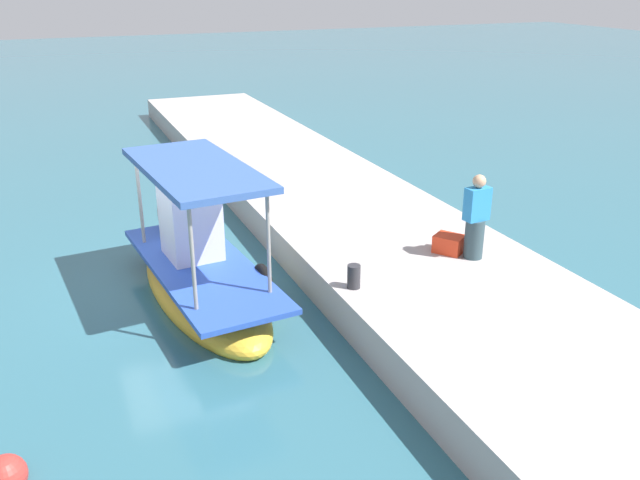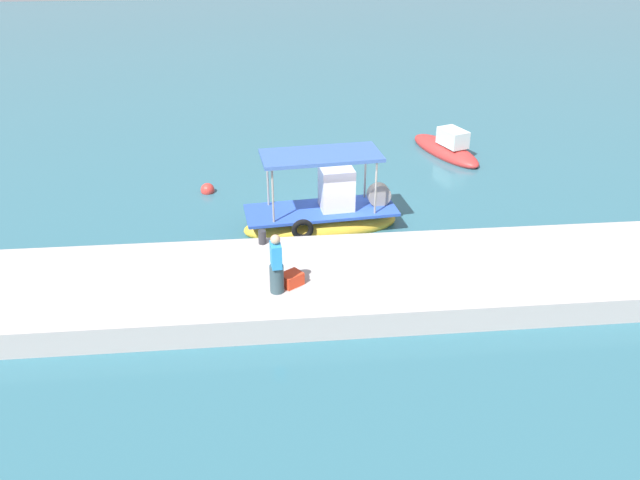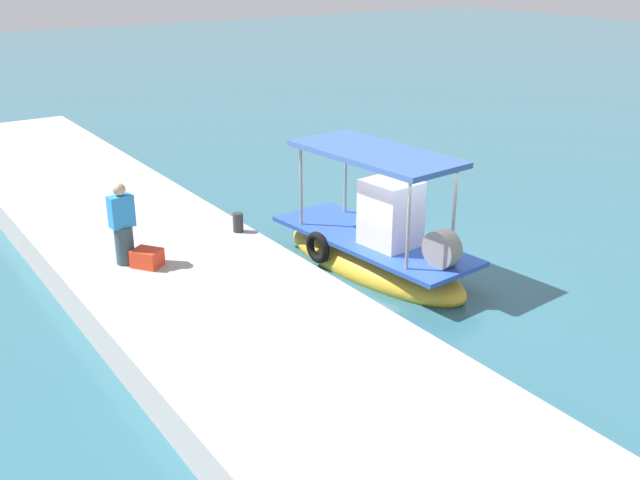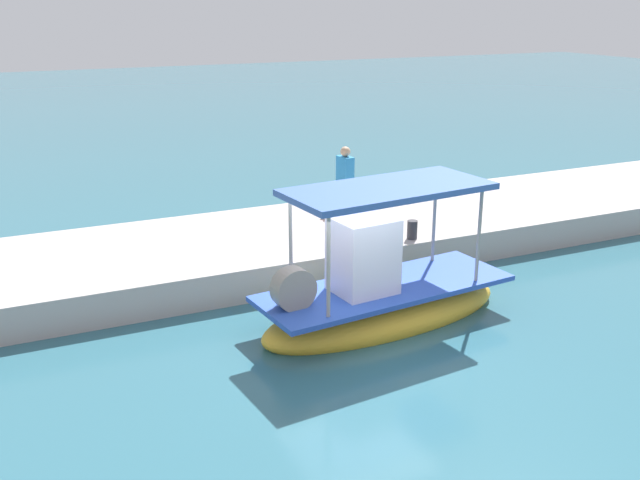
{
  "view_description": "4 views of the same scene",
  "coord_description": "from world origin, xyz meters",
  "px_view_note": "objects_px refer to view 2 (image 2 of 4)",
  "views": [
    {
      "loc": [
        -12.73,
        2.03,
        6.07
      ],
      "look_at": [
        -1.38,
        -2.67,
        1.13
      ],
      "focal_mm": 37.65,
      "sensor_mm": 36.0,
      "label": 1
    },
    {
      "loc": [
        -2.77,
        -20.22,
        10.06
      ],
      "look_at": [
        -1.13,
        -3.23,
        1.04
      ],
      "focal_mm": 36.01,
      "sensor_mm": 36.0,
      "label": 2
    },
    {
      "loc": [
        11.56,
        -10.14,
        6.79
      ],
      "look_at": [
        -0.66,
        -1.94,
        1.07
      ],
      "focal_mm": 42.18,
      "sensor_mm": 36.0,
      "label": 3
    },
    {
      "loc": [
        5.91,
        11.05,
        6.05
      ],
      "look_at": [
        -0.45,
        -2.64,
        1.07
      ],
      "focal_mm": 40.97,
      "sensor_mm": 36.0,
      "label": 4
    }
  ],
  "objects_px": {
    "mooring_bollard": "(262,237)",
    "main_fishing_boat": "(324,215)",
    "fisherman_near_bollard": "(276,266)",
    "moored_boat_near": "(446,149)",
    "cargo_crate": "(292,279)",
    "marker_buoy": "(208,190)"
  },
  "relations": [
    {
      "from": "main_fishing_boat",
      "to": "marker_buoy",
      "type": "height_order",
      "value": "main_fishing_boat"
    },
    {
      "from": "marker_buoy",
      "to": "fisherman_near_bollard",
      "type": "bearing_deg",
      "value": -74.39
    },
    {
      "from": "mooring_bollard",
      "to": "cargo_crate",
      "type": "distance_m",
      "value": 2.6
    },
    {
      "from": "main_fishing_boat",
      "to": "moored_boat_near",
      "type": "xyz_separation_m",
      "value": [
        6.24,
        6.86,
        -0.28
      ]
    },
    {
      "from": "main_fishing_boat",
      "to": "mooring_bollard",
      "type": "distance_m",
      "value": 3.18
    },
    {
      "from": "fisherman_near_bollard",
      "to": "mooring_bollard",
      "type": "xyz_separation_m",
      "value": [
        -0.35,
        2.79,
        -0.56
      ]
    },
    {
      "from": "cargo_crate",
      "to": "marker_buoy",
      "type": "bearing_deg",
      "value": 108.72
    },
    {
      "from": "main_fishing_boat",
      "to": "cargo_crate",
      "type": "distance_m",
      "value": 5.01
    },
    {
      "from": "fisherman_near_bollard",
      "to": "mooring_bollard",
      "type": "height_order",
      "value": "fisherman_near_bollard"
    },
    {
      "from": "moored_boat_near",
      "to": "cargo_crate",
      "type": "bearing_deg",
      "value": -123.12
    },
    {
      "from": "moored_boat_near",
      "to": "main_fishing_boat",
      "type": "bearing_deg",
      "value": -132.28
    },
    {
      "from": "fisherman_near_bollard",
      "to": "moored_boat_near",
      "type": "xyz_separation_m",
      "value": [
        8.02,
        11.97,
        -1.28
      ]
    },
    {
      "from": "main_fishing_boat",
      "to": "fisherman_near_bollard",
      "type": "relative_size",
      "value": 3.22
    },
    {
      "from": "main_fishing_boat",
      "to": "mooring_bollard",
      "type": "xyz_separation_m",
      "value": [
        -2.13,
        -2.31,
        0.44
      ]
    },
    {
      "from": "mooring_bollard",
      "to": "moored_boat_near",
      "type": "relative_size",
      "value": 0.09
    },
    {
      "from": "fisherman_near_bollard",
      "to": "marker_buoy",
      "type": "xyz_separation_m",
      "value": [
        -2.42,
        8.64,
        -1.41
      ]
    },
    {
      "from": "marker_buoy",
      "to": "main_fishing_boat",
      "type": "bearing_deg",
      "value": -40.1
    },
    {
      "from": "marker_buoy",
      "to": "moored_boat_near",
      "type": "distance_m",
      "value": 10.95
    },
    {
      "from": "main_fishing_boat",
      "to": "moored_boat_near",
      "type": "relative_size",
      "value": 1.17
    },
    {
      "from": "cargo_crate",
      "to": "mooring_bollard",
      "type": "bearing_deg",
      "value": 106.95
    },
    {
      "from": "mooring_bollard",
      "to": "main_fishing_boat",
      "type": "bearing_deg",
      "value": 47.34
    },
    {
      "from": "fisherman_near_bollard",
      "to": "mooring_bollard",
      "type": "relative_size",
      "value": 3.9
    }
  ]
}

